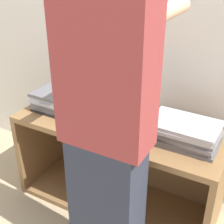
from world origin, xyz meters
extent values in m
cube|color=silver|center=(0.00, 0.61, 1.20)|extent=(8.00, 0.05, 2.40)
cube|color=olive|center=(0.00, 0.25, 0.60)|extent=(1.32, 0.50, 0.04)
cube|color=olive|center=(0.00, 0.25, 0.02)|extent=(1.32, 0.50, 0.04)
cube|color=olive|center=(-0.64, 0.25, 0.31)|extent=(0.04, 0.50, 0.55)
cube|color=olive|center=(0.64, 0.25, 0.31)|extent=(0.04, 0.50, 0.55)
cube|color=olive|center=(0.00, 0.48, 0.31)|extent=(1.25, 0.04, 0.55)
cube|color=#B7B7BC|center=(0.00, 0.25, 0.63)|extent=(0.38, 0.25, 0.02)
cube|color=#28282B|center=(0.00, 0.26, 0.64)|extent=(0.31, 0.14, 0.00)
cube|color=#B7B7BC|center=(0.00, 0.42, 0.76)|extent=(0.38, 0.09, 0.24)
cube|color=black|center=(0.00, 0.42, 0.76)|extent=(0.33, 0.07, 0.21)
cube|color=#232326|center=(-0.40, 0.25, 0.63)|extent=(0.38, 0.27, 0.02)
cube|color=slate|center=(-0.40, 0.25, 0.65)|extent=(0.38, 0.26, 0.02)
cube|color=slate|center=(-0.40, 0.25, 0.67)|extent=(0.38, 0.26, 0.02)
cube|color=#B7B7BC|center=(-0.41, 0.25, 0.69)|extent=(0.38, 0.26, 0.02)
cube|color=#B7B7BC|center=(-0.40, 0.26, 0.71)|extent=(0.38, 0.26, 0.02)
cube|color=slate|center=(-0.41, 0.25, 0.73)|extent=(0.38, 0.26, 0.02)
cube|color=slate|center=(0.41, 0.26, 0.63)|extent=(0.38, 0.25, 0.02)
cube|color=slate|center=(0.40, 0.26, 0.65)|extent=(0.38, 0.26, 0.02)
cube|color=gray|center=(0.41, 0.26, 0.67)|extent=(0.39, 0.27, 0.02)
cube|color=slate|center=(0.40, 0.25, 0.69)|extent=(0.38, 0.26, 0.02)
cube|color=#B7B7BC|center=(0.40, 0.25, 0.71)|extent=(0.38, 0.25, 0.02)
cube|color=#B7B7BC|center=(0.41, 0.25, 0.73)|extent=(0.38, 0.26, 0.02)
cube|color=#2D3342|center=(0.18, -0.21, 0.40)|extent=(0.34, 0.20, 0.81)
cube|color=#993838|center=(0.18, -0.21, 1.13)|extent=(0.40, 0.20, 0.64)
cylinder|color=#DBAD89|center=(0.02, 0.05, 1.35)|extent=(0.07, 0.32, 0.07)
cylinder|color=#DBAD89|center=(0.34, 0.05, 1.35)|extent=(0.07, 0.32, 0.07)
camera|label=1|loc=(0.77, -1.23, 1.57)|focal=50.00mm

